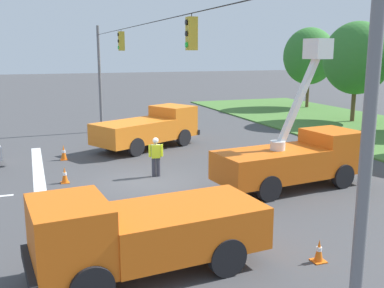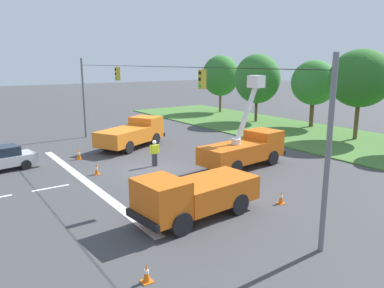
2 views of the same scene
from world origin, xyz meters
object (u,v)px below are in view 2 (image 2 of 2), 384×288
object	(u,v)px
tree_far_west	(221,76)
sedan_silver	(0,159)
road_worker	(155,152)
traffic_cone_lane_edge_a	(281,198)
tree_west	(257,79)
traffic_cone_near_bucket	(147,273)
utility_truck_support_near	(133,133)
utility_truck_support_far	(194,194)
traffic_cone_foreground_right	(3,155)
tree_east	(360,78)
tree_centre	(314,83)
traffic_cone_mid_right	(97,169)
utility_truck_bucket_lift	(245,147)
traffic_cone_lane_edge_b	(79,154)

from	to	relation	value
tree_far_west	sedan_silver	bearing A→B (deg)	-64.29
road_worker	traffic_cone_lane_edge_a	size ratio (longest dim) A/B	2.82
tree_west	traffic_cone_near_bucket	distance (m)	33.89
utility_truck_support_near	utility_truck_support_far	xyz separation A→B (m)	(14.63, -4.04, -0.05)
utility_truck_support_far	traffic_cone_near_bucket	world-z (taller)	utility_truck_support_far
tree_west	traffic_cone_foreground_right	size ratio (longest dim) A/B	11.29
tree_far_west	sedan_silver	world-z (taller)	tree_far_west
tree_far_west	tree_east	world-z (taller)	tree_east
tree_west	tree_east	world-z (taller)	tree_east
tree_west	utility_truck_support_near	xyz separation A→B (m)	(3.75, -17.46, -3.82)
traffic_cone_foreground_right	utility_truck_support_far	bearing A→B (deg)	18.57
tree_centre	tree_east	bearing A→B (deg)	-18.44
tree_west	road_worker	distance (m)	21.58
tree_far_west	tree_centre	distance (m)	14.84
traffic_cone_mid_right	traffic_cone_lane_edge_a	world-z (taller)	traffic_cone_mid_right
road_worker	traffic_cone_near_bucket	world-z (taller)	road_worker
utility_truck_support_near	road_worker	world-z (taller)	utility_truck_support_near
sedan_silver	traffic_cone_foreground_right	size ratio (longest dim) A/B	6.57
traffic_cone_lane_edge_a	utility_truck_bucket_lift	bearing A→B (deg)	152.75
utility_truck_support_near	sedan_silver	world-z (taller)	utility_truck_support_near
utility_truck_bucket_lift	tree_west	bearing A→B (deg)	134.01
utility_truck_bucket_lift	tree_far_west	bearing A→B (deg)	144.92
tree_centre	tree_east	world-z (taller)	tree_east
traffic_cone_mid_right	traffic_cone_near_bucket	size ratio (longest dim) A/B	1.09
utility_truck_support_near	sedan_silver	bearing A→B (deg)	-81.61
utility_truck_bucket_lift	traffic_cone_lane_edge_a	size ratio (longest dim) A/B	10.65
tree_east	traffic_cone_lane_edge_b	bearing A→B (deg)	-107.69
sedan_silver	road_worker	xyz separation A→B (m)	(4.61, 8.76, 0.21)
tree_east	traffic_cone_mid_right	xyz separation A→B (m)	(-2.93, -22.96, -5.12)
utility_truck_support_far	traffic_cone_mid_right	size ratio (longest dim) A/B	8.71
sedan_silver	traffic_cone_mid_right	distance (m)	6.47
tree_centre	sedan_silver	size ratio (longest dim) A/B	1.57
utility_truck_bucket_lift	traffic_cone_lane_edge_a	xyz separation A→B (m)	(6.06, -3.12, -1.01)
sedan_silver	traffic_cone_lane_edge_b	bearing A→B (deg)	90.05
utility_truck_support_far	sedan_silver	size ratio (longest dim) A/B	1.35
traffic_cone_near_bucket	tree_west	bearing A→B (deg)	130.27
traffic_cone_mid_right	utility_truck_support_far	bearing A→B (deg)	7.93
tree_far_west	utility_truck_bucket_lift	xyz separation A→B (m)	(22.25, -15.63, -3.74)
traffic_cone_foreground_right	utility_truck_support_near	bearing A→B (deg)	80.36
traffic_cone_lane_edge_a	traffic_cone_mid_right	bearing A→B (deg)	-149.66
traffic_cone_lane_edge_a	traffic_cone_foreground_right	bearing A→B (deg)	-149.92
sedan_silver	tree_west	bearing A→B (deg)	100.76
tree_west	traffic_cone_near_bucket	bearing A→B (deg)	-49.73
traffic_cone_lane_edge_a	traffic_cone_lane_edge_b	xyz separation A→B (m)	(-14.19, -5.50, 0.09)
traffic_cone_near_bucket	traffic_cone_lane_edge_b	size ratio (longest dim) A/B	0.81
utility_truck_bucket_lift	traffic_cone_near_bucket	size ratio (longest dim) A/B	10.40
traffic_cone_mid_right	traffic_cone_lane_edge_a	distance (m)	11.45
tree_centre	sedan_silver	distance (m)	30.22
traffic_cone_foreground_right	tree_east	bearing A→B (deg)	69.19
traffic_cone_mid_right	traffic_cone_lane_edge_a	size ratio (longest dim) A/B	1.12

